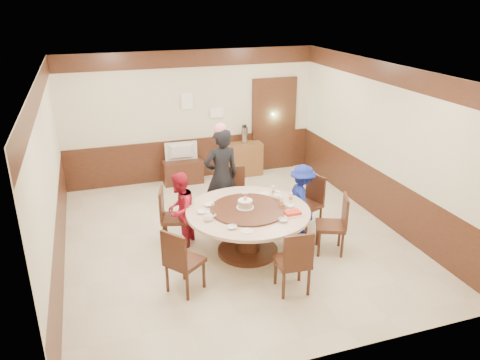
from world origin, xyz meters
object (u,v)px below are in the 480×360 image
object	(u,v)px
birthday_cake	(245,204)
side_cabinet	(244,159)
banquet_table	(248,222)
person_red	(180,210)
person_standing	(221,176)
shrimp_platter	(293,213)
thermos	(244,135)
television	(182,152)
person_blue	(302,199)
tv_stand	(183,172)

from	to	relation	value
birthday_cake	side_cabinet	xyz separation A→B (m)	(1.09, 3.28, -0.47)
banquet_table	person_red	size ratio (longest dim) A/B	1.52
person_standing	birthday_cake	distance (m)	1.16
shrimp_platter	thermos	world-z (taller)	thermos
person_standing	birthday_cake	world-z (taller)	person_standing
banquet_table	person_standing	bearing A→B (deg)	93.97
television	side_cabinet	world-z (taller)	television
person_red	person_blue	bearing A→B (deg)	117.37
person_red	shrimp_platter	distance (m)	1.82
person_blue	tv_stand	world-z (taller)	person_blue
person_blue	thermos	xyz separation A→B (m)	(-0.05, 2.91, 0.33)
person_standing	birthday_cake	size ratio (longest dim) A/B	6.37
person_standing	birthday_cake	bearing A→B (deg)	85.87
person_standing	person_blue	xyz separation A→B (m)	(1.20, -0.80, -0.27)
television	birthday_cake	bearing A→B (deg)	97.69
person_standing	thermos	world-z (taller)	person_standing
person_standing	television	xyz separation A→B (m)	(-0.29, 2.09, -0.17)
person_blue	thermos	world-z (taller)	person_blue
person_blue	thermos	distance (m)	2.93
person_red	television	size ratio (longest dim) A/B	1.80
person_standing	television	world-z (taller)	person_standing
banquet_table	person_standing	size ratio (longest dim) A/B	1.10
television	tv_stand	bearing A→B (deg)	-0.00
person_blue	tv_stand	size ratio (longest dim) A/B	1.43
shrimp_platter	thermos	bearing A→B (deg)	82.51
birthday_cake	thermos	size ratio (longest dim) A/B	0.72
banquet_table	television	world-z (taller)	television
person_red	shrimp_platter	world-z (taller)	person_red
birthday_cake	shrimp_platter	size ratio (longest dim) A/B	0.92
banquet_table	birthday_cake	distance (m)	0.32
person_red	banquet_table	bearing A→B (deg)	91.51
person_blue	person_red	bearing A→B (deg)	90.44
person_standing	shrimp_platter	size ratio (longest dim) A/B	5.85
banquet_table	person_standing	xyz separation A→B (m)	(-0.08, 1.20, 0.34)
banquet_table	television	bearing A→B (deg)	96.43
person_standing	tv_stand	xyz separation A→B (m)	(-0.29, 2.09, -0.63)
person_red	television	xyz separation A→B (m)	(0.59, 2.72, 0.07)
television	banquet_table	bearing A→B (deg)	98.25
birthday_cake	person_blue	bearing A→B (deg)	17.45
person_red	person_standing	bearing A→B (deg)	157.68
banquet_table	birthday_cake	xyz separation A→B (m)	(-0.04, 0.04, 0.31)
person_standing	television	size ratio (longest dim) A/B	2.49
side_cabinet	banquet_table	bearing A→B (deg)	-107.68
person_standing	television	distance (m)	2.11
person_red	thermos	distance (m)	3.43
birthday_cake	thermos	bearing A→B (deg)	71.36
person_standing	side_cabinet	world-z (taller)	person_standing
person_standing	shrimp_platter	xyz separation A→B (m)	(0.67, -1.58, -0.10)
person_red	shrimp_platter	size ratio (longest dim) A/B	4.23
banquet_table	tv_stand	size ratio (longest dim) A/B	2.27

